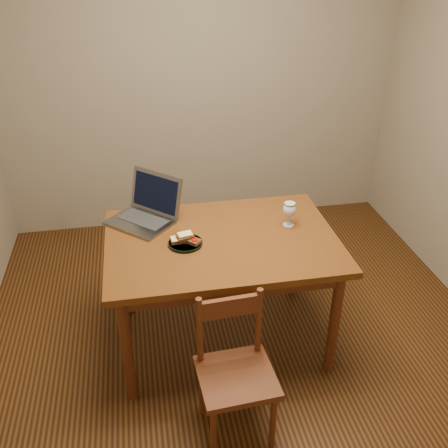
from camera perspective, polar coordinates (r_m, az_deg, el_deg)
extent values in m
cube|color=black|center=(3.26, 1.65, -13.05)|extent=(3.20, 3.20, 0.02)
cube|color=gray|center=(4.07, -2.92, 17.07)|extent=(3.20, 0.02, 2.60)
cube|color=gray|center=(1.27, 18.39, -18.43)|extent=(3.20, 0.02, 2.60)
cube|color=#431F0B|center=(2.82, -0.24, -2.03)|extent=(1.30, 0.90, 0.04)
cylinder|color=#3C1A0C|center=(2.73, -11.02, -13.89)|extent=(0.06, 0.06, 0.70)
cylinder|color=#3C1A0C|center=(2.90, 12.49, -10.97)|extent=(0.06, 0.06, 0.70)
cylinder|color=#3C1A0C|center=(3.30, -11.20, -5.00)|extent=(0.06, 0.06, 0.70)
cylinder|color=#3C1A0C|center=(3.44, 8.06, -3.07)|extent=(0.06, 0.06, 0.70)
cube|color=#3C1A0C|center=(2.52, 1.44, -17.10)|extent=(0.39, 0.37, 0.03)
cube|color=#3C1A0C|center=(2.39, 0.66, -9.47)|extent=(0.30, 0.04, 0.10)
cylinder|color=black|center=(2.76, -4.43, -2.21)|extent=(0.19, 0.19, 0.02)
cube|color=slate|center=(2.99, -9.63, 0.14)|extent=(0.44, 0.43, 0.02)
cube|color=slate|center=(3.03, -7.78, 3.59)|extent=(0.32, 0.30, 0.25)
cube|color=black|center=(3.03, -7.78, 3.59)|extent=(0.27, 0.26, 0.20)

